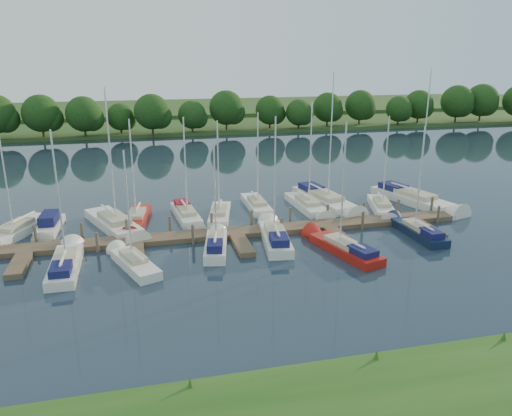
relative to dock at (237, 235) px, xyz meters
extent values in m
plane|color=#1A2535|center=(0.00, -7.31, -0.20)|extent=(260.00, 260.00, 0.00)
cube|color=#4D392B|center=(0.00, 0.69, 0.00)|extent=(40.00, 2.00, 0.40)
cube|color=#4D392B|center=(-16.00, -2.31, 0.00)|extent=(1.20, 4.00, 0.40)
cube|color=#4D392B|center=(-8.00, -2.31, 0.00)|extent=(1.20, 4.00, 0.40)
cube|color=#4D392B|center=(0.00, -2.31, 0.00)|extent=(1.20, 4.00, 0.40)
cube|color=#4D392B|center=(8.00, -2.31, 0.00)|extent=(1.20, 4.00, 0.40)
cube|color=#4D392B|center=(16.00, -2.31, 0.00)|extent=(1.20, 4.00, 0.40)
cylinder|color=#473D33|center=(-15.55, 1.99, 0.40)|extent=(0.24, 0.24, 2.00)
cylinder|color=#473D33|center=(-12.09, 1.99, 0.40)|extent=(0.24, 0.24, 2.00)
cylinder|color=#473D33|center=(-8.64, 1.99, 0.40)|extent=(0.24, 0.24, 2.00)
cylinder|color=#473D33|center=(-5.18, 1.99, 0.40)|extent=(0.24, 0.24, 2.00)
cylinder|color=#473D33|center=(-1.73, 1.99, 0.40)|extent=(0.24, 0.24, 2.00)
cylinder|color=#473D33|center=(1.73, 1.99, 0.40)|extent=(0.24, 0.24, 2.00)
cylinder|color=#473D33|center=(5.18, 1.99, 0.40)|extent=(0.24, 0.24, 2.00)
cylinder|color=#473D33|center=(8.64, 1.99, 0.40)|extent=(0.24, 0.24, 2.00)
cylinder|color=#473D33|center=(12.09, 1.99, 0.40)|extent=(0.24, 0.24, 2.00)
cylinder|color=#473D33|center=(15.55, 1.99, 0.40)|extent=(0.24, 0.24, 2.00)
cylinder|color=#473D33|center=(19.00, 1.99, 0.40)|extent=(0.24, 0.24, 2.00)
cylinder|color=#473D33|center=(-10.80, -0.61, 0.40)|extent=(0.24, 0.24, 2.00)
cylinder|color=#473D33|center=(-3.60, -0.61, 0.40)|extent=(0.24, 0.24, 2.00)
cylinder|color=#473D33|center=(3.60, -0.61, 0.40)|extent=(0.24, 0.24, 2.00)
cylinder|color=#473D33|center=(10.80, -0.61, 0.40)|extent=(0.24, 0.24, 2.00)
cylinder|color=#473D33|center=(18.00, -0.61, 0.40)|extent=(0.24, 0.24, 2.00)
cube|color=#27471B|center=(0.00, 67.69, 0.10)|extent=(180.00, 30.00, 0.60)
cube|color=#395525|center=(0.00, 92.69, 0.50)|extent=(220.00, 40.00, 1.40)
cylinder|color=#38281C|center=(-28.93, 53.94, 0.95)|extent=(0.36, 0.36, 2.30)
sphere|color=#15340E|center=(-28.93, 53.94, 3.75)|extent=(5.36, 5.36, 5.36)
sphere|color=#15340E|center=(-27.78, 54.14, 2.99)|extent=(3.83, 3.83, 3.83)
cylinder|color=#38281C|center=(-23.06, 54.86, 0.96)|extent=(0.36, 0.36, 2.32)
sphere|color=#15340E|center=(-23.06, 54.86, 3.79)|extent=(5.41, 5.41, 5.41)
sphere|color=#15340E|center=(-21.90, 55.06, 3.02)|extent=(3.87, 3.87, 3.87)
cylinder|color=#38281C|center=(-17.19, 53.16, 1.05)|extent=(0.36, 0.36, 2.51)
sphere|color=#15340E|center=(-17.19, 53.16, 4.12)|extent=(5.85, 5.85, 5.85)
sphere|color=#15340E|center=(-15.94, 53.36, 3.28)|extent=(4.18, 4.18, 4.18)
cylinder|color=#38281C|center=(-10.55, 56.14, 1.12)|extent=(0.36, 0.36, 2.64)
sphere|color=#15340E|center=(-10.55, 56.14, 4.34)|extent=(6.15, 6.15, 6.15)
sphere|color=#15340E|center=(-9.23, 56.34, 3.46)|extent=(4.39, 4.39, 4.39)
cylinder|color=#38281C|center=(-3.87, 55.87, 1.16)|extent=(0.36, 0.36, 2.72)
sphere|color=#15340E|center=(-3.87, 55.87, 4.48)|extent=(6.34, 6.34, 6.34)
sphere|color=#15340E|center=(-2.51, 56.07, 3.58)|extent=(4.53, 4.53, 4.53)
cylinder|color=#38281C|center=(2.35, 55.34, 1.03)|extent=(0.36, 0.36, 2.46)
sphere|color=#15340E|center=(2.35, 55.34, 4.04)|extent=(5.74, 5.74, 5.74)
sphere|color=#15340E|center=(3.58, 55.54, 3.22)|extent=(4.10, 4.10, 4.10)
cylinder|color=#38281C|center=(10.28, 53.02, 0.80)|extent=(0.36, 0.36, 2.01)
sphere|color=#15340E|center=(10.28, 53.02, 3.25)|extent=(4.68, 4.68, 4.68)
sphere|color=#15340E|center=(11.28, 53.22, 2.58)|extent=(3.34, 3.34, 3.34)
cylinder|color=#38281C|center=(15.53, 55.64, 0.89)|extent=(0.36, 0.36, 2.18)
sphere|color=#15340E|center=(15.53, 55.64, 3.55)|extent=(5.08, 5.08, 5.08)
sphere|color=#15340E|center=(16.62, 55.84, 2.82)|extent=(3.63, 3.63, 3.63)
cylinder|color=#38281C|center=(22.72, 53.51, 0.86)|extent=(0.36, 0.36, 2.12)
sphere|color=#15340E|center=(22.72, 53.51, 3.46)|extent=(4.96, 4.96, 4.96)
sphere|color=#15340E|center=(23.79, 53.71, 2.75)|extent=(3.54, 3.54, 3.54)
cylinder|color=#38281C|center=(30.15, 55.98, 1.18)|extent=(0.36, 0.36, 2.77)
sphere|color=#15340E|center=(30.15, 55.98, 4.57)|extent=(6.46, 6.46, 6.46)
sphere|color=#15340E|center=(31.54, 56.18, 3.65)|extent=(4.61, 4.61, 4.61)
cylinder|color=#38281C|center=(36.82, 54.32, 0.92)|extent=(0.36, 0.36, 2.24)
sphere|color=#15340E|center=(36.82, 54.32, 3.65)|extent=(5.22, 5.22, 5.22)
sphere|color=#15340E|center=(37.94, 54.52, 2.91)|extent=(3.73, 3.73, 3.73)
cylinder|color=#38281C|center=(42.51, 53.27, 0.91)|extent=(0.36, 0.36, 2.21)
sphere|color=#15340E|center=(42.51, 53.27, 3.61)|extent=(5.16, 5.16, 5.16)
sphere|color=#15340E|center=(43.62, 53.47, 2.87)|extent=(3.69, 3.69, 3.69)
cylinder|color=#38281C|center=(50.48, 54.80, 0.99)|extent=(0.36, 0.36, 2.38)
sphere|color=#15340E|center=(50.48, 54.80, 3.91)|extent=(5.56, 5.56, 5.56)
sphere|color=#15340E|center=(51.67, 55.00, 3.11)|extent=(3.97, 3.97, 3.97)
cylinder|color=#38281C|center=(57.50, 55.25, 1.11)|extent=(0.36, 0.36, 2.62)
sphere|color=#15340E|center=(57.50, 55.25, 4.31)|extent=(6.11, 6.11, 6.11)
sphere|color=#15340E|center=(58.81, 55.45, 3.44)|extent=(4.37, 4.37, 4.37)
cylinder|color=#38281C|center=(62.74, 53.55, 0.89)|extent=(0.36, 0.36, 2.19)
sphere|color=#15340E|center=(62.74, 53.55, 3.57)|extent=(5.11, 5.11, 5.11)
sphere|color=#15340E|center=(63.83, 53.75, 2.84)|extent=(3.65, 3.65, 3.65)
cylinder|color=#38281C|center=(70.56, 54.98, 1.16)|extent=(0.36, 0.36, 2.71)
sphere|color=#15340E|center=(70.56, 54.98, 4.47)|extent=(6.32, 6.32, 6.32)
cube|color=silver|center=(-17.39, 5.16, -0.05)|extent=(4.76, 7.27, 1.09)
cube|color=tan|center=(-17.53, 4.84, 0.64)|extent=(2.69, 3.52, 0.49)
cylinder|color=silver|center=(-17.68, 4.52, 5.28)|extent=(0.12, 0.12, 9.57)
cylinder|color=silver|center=(-17.09, 5.80, 1.03)|extent=(1.42, 2.94, 0.10)
cylinder|color=silver|center=(-17.09, 5.80, 1.03)|extent=(1.37, 2.66, 0.20)
cube|color=silver|center=(-15.02, 5.47, -0.05)|extent=(1.93, 4.98, 1.06)
cone|color=silver|center=(-15.18, 3.04, -0.05)|extent=(0.90, 1.51, 0.81)
cube|color=#141748|center=(-15.02, 5.47, 0.81)|extent=(1.47, 2.76, 0.96)
cube|color=silver|center=(-9.86, 5.07, -0.05)|extent=(5.27, 8.48, 1.19)
cone|color=silver|center=(-8.29, 1.26, -0.05)|extent=(2.16, 3.10, 1.15)
cube|color=tan|center=(-9.70, 4.69, 0.72)|extent=(3.01, 4.08, 0.54)
cylinder|color=silver|center=(-9.54, 4.31, 6.11)|extent=(0.12, 0.12, 11.10)
cylinder|color=silver|center=(-10.17, 5.83, 1.15)|extent=(1.51, 3.46, 0.10)
cylinder|color=silver|center=(-10.17, 5.83, 1.15)|extent=(1.44, 3.12, 0.20)
cube|color=#9F170E|center=(-7.79, 6.30, -0.05)|extent=(2.75, 6.53, 0.97)
cone|color=#9F170E|center=(-8.28, 3.18, -0.05)|extent=(1.22, 2.33, 0.89)
cube|color=tan|center=(-7.84, 5.99, 0.55)|extent=(1.76, 3.02, 0.44)
cylinder|color=silver|center=(-7.89, 5.68, 4.69)|extent=(0.12, 0.12, 8.54)
cylinder|color=silver|center=(-7.69, 6.93, 0.91)|extent=(0.55, 2.83, 0.10)
cylinder|color=silver|center=(-7.69, 6.93, 0.91)|extent=(0.60, 2.53, 0.20)
cube|color=silver|center=(-3.47, 6.10, -0.05)|extent=(2.39, 6.50, 0.99)
cone|color=silver|center=(-3.16, 2.94, -0.05)|extent=(1.10, 2.30, 0.89)
cube|color=tan|center=(-3.44, 5.78, 0.57)|extent=(1.60, 2.97, 0.45)
cube|color=maroon|center=(-3.64, 7.87, 0.66)|extent=(1.42, 2.02, 0.50)
cylinder|color=silver|center=(-3.40, 5.47, 4.72)|extent=(0.12, 0.12, 8.58)
cylinder|color=silver|center=(-3.53, 6.73, 0.93)|extent=(0.38, 2.85, 0.10)
cylinder|color=silver|center=(-3.53, 6.73, 0.93)|extent=(0.44, 2.55, 0.20)
cube|color=silver|center=(-0.46, 5.42, -0.05)|extent=(3.11, 6.36, 1.00)
cone|color=silver|center=(-1.18, 2.44, -0.05)|extent=(1.34, 2.29, 0.86)
cube|color=tan|center=(-0.53, 5.12, 0.57)|extent=(1.90, 2.98, 0.45)
cylinder|color=silver|center=(-0.61, 4.82, 4.57)|extent=(0.12, 0.12, 8.27)
cylinder|color=silver|center=(-0.32, 6.01, 0.94)|extent=(0.75, 2.70, 0.10)
cylinder|color=silver|center=(-0.32, 6.01, 0.94)|extent=(0.77, 2.43, 0.20)
cube|color=silver|center=(3.50, 7.66, -0.05)|extent=(1.80, 6.41, 0.96)
cone|color=silver|center=(3.50, 4.46, -0.05)|extent=(0.90, 2.24, 0.90)
cube|color=tan|center=(3.50, 7.34, 0.54)|extent=(1.35, 2.88, 0.44)
cylinder|color=silver|center=(3.50, 7.02, 4.74)|extent=(0.12, 0.12, 8.65)
cylinder|color=silver|center=(3.50, 8.31, 0.89)|extent=(0.10, 2.88, 0.10)
cylinder|color=silver|center=(3.50, 8.31, 0.89)|extent=(0.20, 2.56, 0.20)
cube|color=silver|center=(8.21, 6.55, -0.05)|extent=(2.33, 7.14, 1.02)
cone|color=silver|center=(8.39, 3.02, -0.05)|extent=(1.11, 2.52, 0.99)
cube|color=tan|center=(8.23, 6.19, 0.59)|extent=(1.64, 3.25, 0.46)
cylinder|color=silver|center=(8.25, 5.84, 5.21)|extent=(0.12, 0.12, 9.52)
cylinder|color=silver|center=(8.18, 7.25, 0.96)|extent=(0.26, 3.17, 0.10)
cylinder|color=silver|center=(8.18, 7.25, 0.96)|extent=(0.34, 2.83, 0.20)
cube|color=silver|center=(10.44, 7.67, -0.05)|extent=(3.95, 9.19, 1.16)
cone|color=silver|center=(11.19, 3.28, -0.05)|extent=(1.75, 3.28, 1.25)
cube|color=tan|center=(10.52, 7.23, 0.69)|extent=(2.52, 4.26, 0.53)
cube|color=#141748|center=(10.02, 10.13, 0.80)|extent=(2.17, 2.93, 0.58)
cylinder|color=silver|center=(10.59, 6.79, 6.54)|extent=(0.12, 0.12, 12.02)
cylinder|color=silver|center=(10.29, 8.55, 1.11)|extent=(0.77, 3.97, 0.10)
cylinder|color=silver|center=(10.29, 8.55, 1.11)|extent=(0.80, 3.54, 0.20)
cube|color=silver|center=(15.01, 4.26, -0.05)|extent=(3.43, 6.41, 1.03)
cone|color=silver|center=(14.13, 1.30, -0.05)|extent=(1.45, 2.32, 0.86)
cube|color=tan|center=(14.93, 3.97, 0.59)|extent=(2.04, 3.04, 0.47)
cylinder|color=silver|center=(14.84, 3.67, 4.62)|extent=(0.12, 0.12, 8.34)
cylinder|color=silver|center=(15.19, 4.85, 0.97)|extent=(0.90, 2.69, 0.10)
cylinder|color=silver|center=(15.19, 4.85, 0.97)|extent=(0.90, 2.42, 0.20)
cube|color=silver|center=(19.13, 5.82, -0.05)|extent=(5.05, 9.39, 1.21)
cone|color=silver|center=(20.45, 1.50, -0.05)|extent=(2.13, 3.40, 1.27)
cube|color=tan|center=(19.26, 5.39, 0.74)|extent=(3.00, 4.44, 0.55)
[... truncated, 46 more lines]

